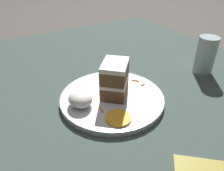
{
  "coord_description": "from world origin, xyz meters",
  "views": [
    {
      "loc": [
        0.45,
        -0.32,
        0.39
      ],
      "look_at": [
        0.02,
        -0.06,
        0.07
      ],
      "focal_mm": 35.0,
      "sensor_mm": 36.0,
      "label": 1
    }
  ],
  "objects_px": {
    "plate": "(112,98)",
    "orange_garnish": "(118,118)",
    "cake_slice": "(115,79)",
    "cream_dollop": "(80,99)",
    "drinking_glass": "(205,58)"
  },
  "relations": [
    {
      "from": "cake_slice",
      "to": "cream_dollop",
      "type": "xyz_separation_m",
      "value": [
        -0.0,
        -0.1,
        -0.03
      ]
    },
    {
      "from": "cream_dollop",
      "to": "cake_slice",
      "type": "bearing_deg",
      "value": 87.93
    },
    {
      "from": "plate",
      "to": "orange_garnish",
      "type": "distance_m",
      "value": 0.1
    },
    {
      "from": "plate",
      "to": "cream_dollop",
      "type": "xyz_separation_m",
      "value": [
        -0.01,
        -0.09,
        0.03
      ]
    },
    {
      "from": "plate",
      "to": "cake_slice",
      "type": "height_order",
      "value": "cake_slice"
    },
    {
      "from": "cake_slice",
      "to": "cream_dollop",
      "type": "relative_size",
      "value": 1.63
    },
    {
      "from": "cake_slice",
      "to": "cream_dollop",
      "type": "distance_m",
      "value": 0.11
    },
    {
      "from": "drinking_glass",
      "to": "plate",
      "type": "bearing_deg",
      "value": -93.32
    },
    {
      "from": "cream_dollop",
      "to": "drinking_glass",
      "type": "distance_m",
      "value": 0.45
    },
    {
      "from": "plate",
      "to": "orange_garnish",
      "type": "relative_size",
      "value": 4.52
    },
    {
      "from": "cream_dollop",
      "to": "drinking_glass",
      "type": "relative_size",
      "value": 0.53
    },
    {
      "from": "cake_slice",
      "to": "plate",
      "type": "bearing_deg",
      "value": 63.76
    },
    {
      "from": "cake_slice",
      "to": "cream_dollop",
      "type": "bearing_deg",
      "value": 40.98
    },
    {
      "from": "orange_garnish",
      "to": "cream_dollop",
      "type": "bearing_deg",
      "value": -151.31
    },
    {
      "from": "cake_slice",
      "to": "orange_garnish",
      "type": "bearing_deg",
      "value": 105.72
    }
  ]
}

